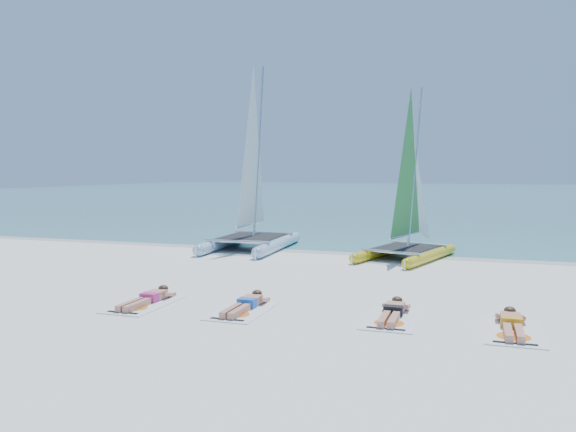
{
  "coord_description": "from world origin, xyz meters",
  "views": [
    {
      "loc": [
        4.31,
        -13.85,
        2.85
      ],
      "look_at": [
        -0.7,
        1.2,
        1.59
      ],
      "focal_mm": 35.0,
      "sensor_mm": 36.0,
      "label": 1
    }
  ],
  "objects_px": {
    "towel_d": "(512,332)",
    "sunbather_a": "(148,298)",
    "catamaran_blue": "(252,191)",
    "towel_a": "(143,305)",
    "sunbather_c": "(393,311)",
    "sunbather_d": "(512,323)",
    "towel_b": "(243,311)",
    "catamaran_yellow": "(411,202)",
    "towel_c": "(392,319)",
    "sunbather_b": "(246,303)"
  },
  "relations": [
    {
      "from": "towel_c",
      "to": "sunbather_d",
      "type": "height_order",
      "value": "sunbather_d"
    },
    {
      "from": "sunbather_a",
      "to": "catamaran_yellow",
      "type": "bearing_deg",
      "value": 61.11
    },
    {
      "from": "towel_a",
      "to": "sunbather_d",
      "type": "relative_size",
      "value": 1.07
    },
    {
      "from": "towel_d",
      "to": "sunbather_a",
      "type": "bearing_deg",
      "value": -179.09
    },
    {
      "from": "catamaran_blue",
      "to": "towel_d",
      "type": "distance_m",
      "value": 12.32
    },
    {
      "from": "towel_b",
      "to": "sunbather_c",
      "type": "bearing_deg",
      "value": 9.71
    },
    {
      "from": "sunbather_a",
      "to": "sunbather_d",
      "type": "bearing_deg",
      "value": 2.4
    },
    {
      "from": "towel_a",
      "to": "towel_c",
      "type": "height_order",
      "value": "same"
    },
    {
      "from": "catamaran_blue",
      "to": "sunbather_b",
      "type": "relative_size",
      "value": 4.13
    },
    {
      "from": "towel_a",
      "to": "catamaran_yellow",
      "type": "bearing_deg",
      "value": 61.65
    },
    {
      "from": "catamaran_yellow",
      "to": "towel_a",
      "type": "xyz_separation_m",
      "value": [
        -4.68,
        -8.67,
        -1.84
      ]
    },
    {
      "from": "catamaran_blue",
      "to": "sunbather_b",
      "type": "bearing_deg",
      "value": -71.07
    },
    {
      "from": "towel_c",
      "to": "sunbather_d",
      "type": "xyz_separation_m",
      "value": [
        2.16,
        -0.01,
        0.11
      ]
    },
    {
      "from": "catamaran_blue",
      "to": "towel_c",
      "type": "distance_m",
      "value": 10.79
    },
    {
      "from": "catamaran_yellow",
      "to": "towel_c",
      "type": "distance_m",
      "value": 8.39
    },
    {
      "from": "sunbather_d",
      "to": "sunbather_c",
      "type": "bearing_deg",
      "value": 174.78
    },
    {
      "from": "towel_b",
      "to": "towel_c",
      "type": "bearing_deg",
      "value": 6.09
    },
    {
      "from": "towel_b",
      "to": "towel_d",
      "type": "distance_m",
      "value": 5.14
    },
    {
      "from": "towel_b",
      "to": "sunbather_c",
      "type": "distance_m",
      "value": 3.03
    },
    {
      "from": "sunbather_a",
      "to": "sunbather_b",
      "type": "bearing_deg",
      "value": 4.84
    },
    {
      "from": "sunbather_c",
      "to": "sunbather_d",
      "type": "bearing_deg",
      "value": -5.22
    },
    {
      "from": "sunbather_b",
      "to": "sunbather_d",
      "type": "bearing_deg",
      "value": 1.35
    },
    {
      "from": "towel_c",
      "to": "sunbather_c",
      "type": "xyz_separation_m",
      "value": [
        0.0,
        0.19,
        0.11
      ]
    },
    {
      "from": "towel_b",
      "to": "sunbather_d",
      "type": "distance_m",
      "value": 5.15
    },
    {
      "from": "catamaran_yellow",
      "to": "towel_b",
      "type": "height_order",
      "value": "catamaran_yellow"
    },
    {
      "from": "sunbather_b",
      "to": "towel_d",
      "type": "height_order",
      "value": "sunbather_b"
    },
    {
      "from": "sunbather_b",
      "to": "towel_c",
      "type": "xyz_separation_m",
      "value": [
        2.98,
        0.13,
        -0.11
      ]
    },
    {
      "from": "sunbather_a",
      "to": "towel_b",
      "type": "relative_size",
      "value": 0.93
    },
    {
      "from": "catamaran_yellow",
      "to": "sunbather_c",
      "type": "height_order",
      "value": "catamaran_yellow"
    },
    {
      "from": "towel_b",
      "to": "sunbather_b",
      "type": "xyz_separation_m",
      "value": [
        0.0,
        0.19,
        0.11
      ]
    },
    {
      "from": "towel_c",
      "to": "catamaran_blue",
      "type": "bearing_deg",
      "value": 126.74
    },
    {
      "from": "catamaran_yellow",
      "to": "sunbather_a",
      "type": "relative_size",
      "value": 3.4
    },
    {
      "from": "catamaran_yellow",
      "to": "sunbather_a",
      "type": "bearing_deg",
      "value": -102.72
    },
    {
      "from": "catamaran_yellow",
      "to": "sunbather_d",
      "type": "relative_size",
      "value": 3.4
    },
    {
      "from": "sunbather_a",
      "to": "towel_b",
      "type": "distance_m",
      "value": 2.22
    },
    {
      "from": "sunbather_a",
      "to": "sunbather_c",
      "type": "distance_m",
      "value": 5.22
    },
    {
      "from": "catamaran_yellow",
      "to": "sunbather_b",
      "type": "xyz_separation_m",
      "value": [
        -2.46,
        -8.29,
        -1.73
      ]
    },
    {
      "from": "catamaran_yellow",
      "to": "sunbather_d",
      "type": "distance_m",
      "value": 8.77
    },
    {
      "from": "sunbather_c",
      "to": "towel_d",
      "type": "distance_m",
      "value": 2.2
    },
    {
      "from": "sunbather_c",
      "to": "towel_d",
      "type": "xyz_separation_m",
      "value": [
        2.16,
        -0.39,
        -0.11
      ]
    },
    {
      "from": "sunbather_a",
      "to": "towel_b",
      "type": "bearing_deg",
      "value": -0.11
    },
    {
      "from": "towel_c",
      "to": "sunbather_c",
      "type": "relative_size",
      "value": 1.07
    },
    {
      "from": "catamaran_blue",
      "to": "towel_a",
      "type": "distance_m",
      "value": 9.3
    },
    {
      "from": "sunbather_d",
      "to": "catamaran_yellow",
      "type": "bearing_deg",
      "value": 108.15
    },
    {
      "from": "catamaran_blue",
      "to": "towel_a",
      "type": "height_order",
      "value": "catamaran_blue"
    },
    {
      "from": "towel_d",
      "to": "towel_b",
      "type": "bearing_deg",
      "value": -178.65
    },
    {
      "from": "towel_b",
      "to": "sunbather_d",
      "type": "xyz_separation_m",
      "value": [
        5.14,
        0.31,
        0.11
      ]
    },
    {
      "from": "sunbather_c",
      "to": "catamaran_blue",
      "type": "bearing_deg",
      "value": 127.37
    },
    {
      "from": "towel_c",
      "to": "sunbather_c",
      "type": "height_order",
      "value": "sunbather_c"
    },
    {
      "from": "catamaran_yellow",
      "to": "towel_d",
      "type": "relative_size",
      "value": 3.17
    }
  ]
}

